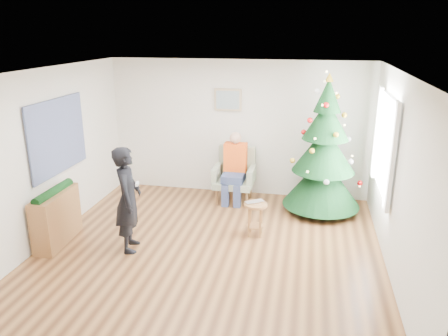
% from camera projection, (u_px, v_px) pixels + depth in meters
% --- Properties ---
extents(floor, '(5.00, 5.00, 0.00)m').
position_uv_depth(floor, '(209.00, 250.00, 6.47)').
color(floor, brown).
rests_on(floor, ground).
extents(ceiling, '(5.00, 5.00, 0.00)m').
position_uv_depth(ceiling, '(207.00, 72.00, 5.67)').
color(ceiling, white).
rests_on(ceiling, wall_back).
extents(wall_back, '(5.00, 0.00, 5.00)m').
position_uv_depth(wall_back, '(238.00, 128.00, 8.40)').
color(wall_back, silver).
rests_on(wall_back, floor).
extents(wall_front, '(5.00, 0.00, 5.00)m').
position_uv_depth(wall_front, '(141.00, 253.00, 3.74)').
color(wall_front, silver).
rests_on(wall_front, floor).
extents(wall_left, '(0.00, 5.00, 5.00)m').
position_uv_depth(wall_left, '(46.00, 157.00, 6.54)').
color(wall_left, silver).
rests_on(wall_left, floor).
extents(wall_right, '(0.00, 5.00, 5.00)m').
position_uv_depth(wall_right, '(398.00, 178.00, 5.60)').
color(wall_right, silver).
rests_on(wall_right, floor).
extents(window_panel, '(0.04, 1.30, 1.40)m').
position_uv_depth(window_panel, '(385.00, 144.00, 6.48)').
color(window_panel, white).
rests_on(window_panel, wall_right).
extents(curtains, '(0.05, 1.75, 1.50)m').
position_uv_depth(curtains, '(383.00, 144.00, 6.49)').
color(curtains, white).
rests_on(curtains, wall_right).
extents(christmas_tree, '(1.36, 1.36, 2.45)m').
position_uv_depth(christmas_tree, '(324.00, 152.00, 7.53)').
color(christmas_tree, '#3F2816').
rests_on(christmas_tree, floor).
extents(stool, '(0.36, 0.36, 0.54)m').
position_uv_depth(stool, '(255.00, 219.00, 6.86)').
color(stool, brown).
rests_on(stool, floor).
extents(laptop, '(0.35, 0.33, 0.02)m').
position_uv_depth(laptop, '(256.00, 203.00, 6.78)').
color(laptop, silver).
rests_on(laptop, stool).
extents(armchair, '(0.77, 0.70, 1.00)m').
position_uv_depth(armchair, '(235.00, 181.00, 8.28)').
color(armchair, gray).
rests_on(armchair, floor).
extents(seated_person, '(0.42, 0.61, 1.31)m').
position_uv_depth(seated_person, '(234.00, 167.00, 8.14)').
color(seated_person, navy).
rests_on(seated_person, armchair).
extents(standing_man, '(0.51, 0.65, 1.57)m').
position_uv_depth(standing_man, '(128.00, 199.00, 6.29)').
color(standing_man, black).
rests_on(standing_man, floor).
extents(game_controller, '(0.07, 0.13, 0.04)m').
position_uv_depth(game_controller, '(137.00, 184.00, 6.15)').
color(game_controller, white).
rests_on(game_controller, standing_man).
extents(console, '(0.36, 1.02, 0.80)m').
position_uv_depth(console, '(56.00, 218.00, 6.60)').
color(console, brown).
rests_on(console, floor).
extents(garland, '(0.14, 0.90, 0.14)m').
position_uv_depth(garland, '(53.00, 192.00, 6.47)').
color(garland, black).
rests_on(garland, console).
extents(tapestry, '(0.03, 1.50, 1.15)m').
position_uv_depth(tapestry, '(58.00, 136.00, 6.74)').
color(tapestry, black).
rests_on(tapestry, wall_left).
extents(framed_picture, '(0.52, 0.05, 0.42)m').
position_uv_depth(framed_picture, '(228.00, 100.00, 8.24)').
color(framed_picture, tan).
rests_on(framed_picture, wall_back).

